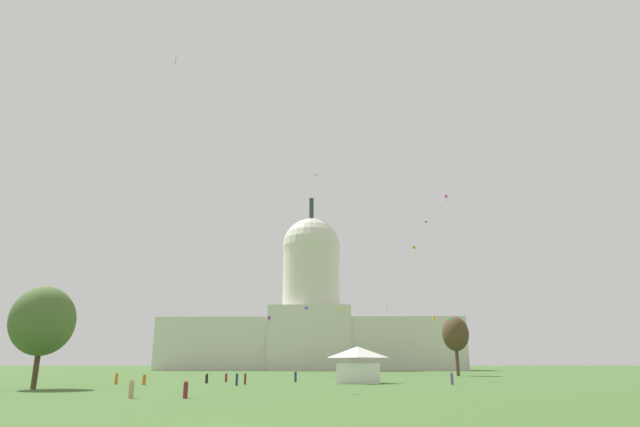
# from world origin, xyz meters

# --- Properties ---
(capitol_building) EXTENTS (111.94, 26.51, 67.03)m
(capitol_building) POSITION_xyz_m (-4.45, 176.67, 17.84)
(capitol_building) COLOR beige
(capitol_building) RESTS_ON ground_plane
(event_tent) EXTENTS (6.79, 6.49, 5.26)m
(event_tent) POSITION_xyz_m (8.38, 55.64, 2.59)
(event_tent) COLOR white
(event_tent) RESTS_ON ground_plane
(tree_east_mid) EXTENTS (8.21, 8.29, 13.03)m
(tree_east_mid) POSITION_xyz_m (32.42, 97.35, 9.11)
(tree_east_mid) COLOR #4C3823
(tree_east_mid) RESTS_ON ground_plane
(tree_west_near) EXTENTS (10.19, 10.18, 11.87)m
(tree_west_near) POSITION_xyz_m (-29.87, 36.94, 7.76)
(tree_west_near) COLOR #4C3823
(tree_west_near) RESTS_ON ground_plane
(person_orange_back_right) EXTENTS (0.50, 0.50, 1.55)m
(person_orange_back_right) POSITION_xyz_m (-21.15, 48.62, 0.69)
(person_orange_back_right) COLOR orange
(person_orange_back_right) RESTS_ON ground_plane
(person_black_near_tree_east) EXTENTS (0.55, 0.55, 1.52)m
(person_black_near_tree_east) POSITION_xyz_m (-13.91, 54.32, 0.69)
(person_black_near_tree_east) COLOR black
(person_black_near_tree_east) RESTS_ON ground_plane
(person_purple_back_left) EXTENTS (0.39, 0.39, 1.71)m
(person_purple_back_left) POSITION_xyz_m (21.16, 50.67, 0.79)
(person_purple_back_left) COLOR #703D93
(person_purple_back_left) RESTS_ON ground_plane
(person_navy_lawn_far_left) EXTENTS (0.37, 0.37, 1.73)m
(person_navy_lawn_far_left) POSITION_xyz_m (-8.05, 46.68, 0.81)
(person_navy_lawn_far_left) COLOR navy
(person_navy_lawn_far_left) RESTS_ON ground_plane
(person_maroon_mid_right) EXTENTS (0.42, 0.42, 1.67)m
(person_maroon_mid_right) POSITION_xyz_m (-7.62, 50.76, 0.79)
(person_maroon_mid_right) COLOR maroon
(person_maroon_mid_right) RESTS_ON ground_plane
(person_navy_mid_center) EXTENTS (0.50, 0.50, 1.76)m
(person_navy_mid_center) POSITION_xyz_m (-1.24, 59.72, 0.81)
(person_navy_mid_center) COLOR navy
(person_navy_mid_center) RESTS_ON ground_plane
(person_maroon_lawn_far_right) EXTENTS (0.52, 0.52, 1.50)m
(person_maroon_lawn_far_right) POSITION_xyz_m (-11.94, 58.72, 0.69)
(person_maroon_lawn_far_right) COLOR maroon
(person_maroon_lawn_far_right) RESTS_ON ground_plane
(person_tan_front_left) EXTENTS (0.51, 0.51, 1.62)m
(person_tan_front_left) POSITION_xyz_m (-12.72, 21.99, 0.73)
(person_tan_front_left) COLOR tan
(person_tan_front_left) RESTS_ON ground_plane
(person_orange_back_center) EXTENTS (0.52, 0.52, 1.63)m
(person_orange_back_center) POSITION_xyz_m (-25.79, 50.49, 0.74)
(person_orange_back_center) COLOR orange
(person_orange_back_center) RESTS_ON ground_plane
(person_maroon_mid_left) EXTENTS (0.56, 0.56, 1.56)m
(person_maroon_mid_left) POSITION_xyz_m (-7.88, 21.78, 0.71)
(person_maroon_mid_left) COLOR maroon
(person_maroon_mid_left) RESTS_ON ground_plane
(kite_blue_low) EXTENTS (1.01, 0.98, 0.89)m
(kite_blue_low) POSITION_xyz_m (-3.30, 124.71, 17.81)
(kite_blue_low) COLOR blue
(kite_green_high) EXTENTS (1.96, 1.67, 2.92)m
(kite_green_high) POSITION_xyz_m (-0.95, 119.56, 55.77)
(kite_green_high) COLOR green
(kite_turquoise_high) EXTENTS (0.50, 1.15, 1.31)m
(kite_turquoise_high) POSITION_xyz_m (-19.62, 45.74, 48.53)
(kite_turquoise_high) COLOR teal
(kite_red_mid) EXTENTS (0.41, 0.56, 4.01)m
(kite_red_mid) POSITION_xyz_m (22.17, 151.35, 20.15)
(kite_red_mid) COLOR red
(kite_violet_low) EXTENTS (0.91, 0.97, 2.99)m
(kite_violet_low) POSITION_xyz_m (-15.02, 133.57, 15.74)
(kite_violet_low) COLOR purple
(kite_gold_low) EXTENTS (0.90, 0.87, 3.06)m
(kite_gold_low) POSITION_xyz_m (30.57, 113.05, 14.03)
(kite_gold_low) COLOR gold
(kite_black_high) EXTENTS (1.42, 1.65, 0.23)m
(kite_black_high) POSITION_xyz_m (32.98, 126.30, 43.16)
(kite_black_high) COLOR black
(kite_lime_high) EXTENTS (1.06, 0.44, 3.85)m
(kite_lime_high) POSITION_xyz_m (31.22, 144.39, 39.12)
(kite_lime_high) COLOR #8CD133
(kite_orange_mid) EXTENTS (1.12, 0.72, 0.97)m
(kite_orange_mid) POSITION_xyz_m (6.80, 154.39, 20.39)
(kite_orange_mid) COLOR orange
(kite_magenta_high) EXTENTS (0.71, 0.35, 2.27)m
(kite_magenta_high) POSITION_xyz_m (36.88, 117.04, 48.29)
(kite_magenta_high) COLOR #D1339E
(kite_cyan_low) EXTENTS (1.54, 1.91, 0.23)m
(kite_cyan_low) POSITION_xyz_m (24.59, 66.45, 9.82)
(kite_cyan_low) COLOR #33BCDB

